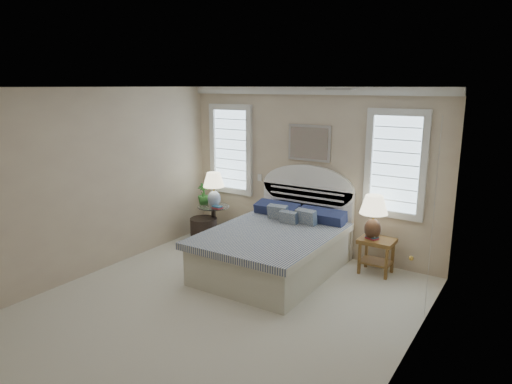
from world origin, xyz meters
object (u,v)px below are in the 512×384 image
object	(u,v)px
nightstand_right	(377,248)
bed	(276,246)
lamp_left	(214,186)
side_table_left	(214,219)
lamp_right	(374,212)
floor_pot	(204,230)

from	to	relation	value
nightstand_right	bed	bearing A→B (deg)	-151.97
lamp_left	side_table_left	bearing A→B (deg)	168.12
nightstand_right	lamp_right	xyz separation A→B (m)	(-0.07, -0.02, 0.55)
side_table_left	nightstand_right	xyz separation A→B (m)	(2.95, 0.10, -0.00)
lamp_left	nightstand_right	bearing A→B (deg)	2.06
floor_pot	lamp_left	distance (m)	0.82
nightstand_right	lamp_left	size ratio (longest dim) A/B	0.86
bed	lamp_right	xyz separation A→B (m)	(1.23, 0.68, 0.55)
side_table_left	lamp_right	distance (m)	2.93
side_table_left	nightstand_right	world-z (taller)	side_table_left
floor_pot	bed	bearing A→B (deg)	-13.33
bed	floor_pot	xyz separation A→B (m)	(-1.74, 0.41, -0.17)
bed	floor_pot	bearing A→B (deg)	166.67
nightstand_right	side_table_left	bearing A→B (deg)	-178.06
bed	side_table_left	distance (m)	1.75
floor_pot	side_table_left	bearing A→B (deg)	64.84
bed	floor_pot	world-z (taller)	bed
side_table_left	lamp_left	bearing A→B (deg)	-11.88
nightstand_right	lamp_left	xyz separation A→B (m)	(-2.93, -0.11, 0.62)
side_table_left	nightstand_right	distance (m)	2.95
bed	side_table_left	world-z (taller)	bed
nightstand_right	lamp_left	bearing A→B (deg)	-177.94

